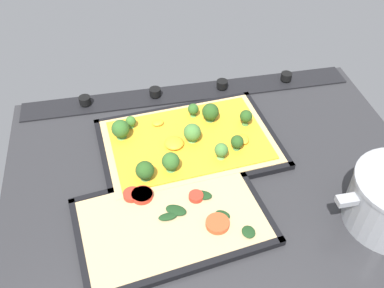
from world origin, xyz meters
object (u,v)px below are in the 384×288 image
at_px(baking_tray_back, 173,223).
at_px(broccoli_pizza, 187,140).
at_px(baking_tray_front, 189,144).
at_px(veggie_pizza_back, 173,218).

bearing_deg(baking_tray_back, broccoli_pizza, -108.08).
relative_size(broccoli_pizza, baking_tray_back, 1.00).
distance_m(baking_tray_front, veggie_pizza_back, 0.21).
xyz_separation_m(baking_tray_back, veggie_pizza_back, (-0.00, -0.00, 0.01)).
relative_size(baking_tray_front, broccoli_pizza, 1.07).
relative_size(baking_tray_front, veggie_pizza_back, 1.16).
bearing_deg(broccoli_pizza, baking_tray_back, 71.92).
relative_size(broccoli_pizza, veggie_pizza_back, 1.08).
distance_m(broccoli_pizza, baking_tray_back, 0.21).
height_order(baking_tray_front, baking_tray_back, same).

